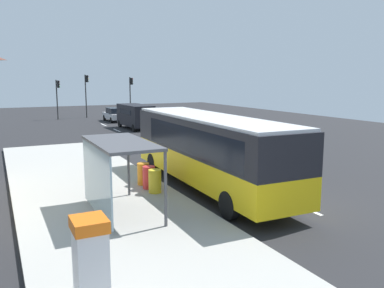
% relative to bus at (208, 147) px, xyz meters
% --- Properties ---
extents(ground_plane, '(56.00, 92.00, 0.04)m').
position_rel_bus_xyz_m(ground_plane, '(1.71, 11.26, -1.86)').
color(ground_plane, '#262628').
extents(sidewalk_platform, '(6.20, 30.00, 0.18)m').
position_rel_bus_xyz_m(sidewalk_platform, '(-4.69, -0.74, -1.75)').
color(sidewalk_platform, '#ADAAA3').
rests_on(sidewalk_platform, ground).
extents(lane_stripe_seg_1, '(0.16, 2.20, 0.01)m').
position_rel_bus_xyz_m(lane_stripe_seg_1, '(1.96, -3.74, -1.84)').
color(lane_stripe_seg_1, silver).
rests_on(lane_stripe_seg_1, ground).
extents(lane_stripe_seg_2, '(0.16, 2.20, 0.01)m').
position_rel_bus_xyz_m(lane_stripe_seg_2, '(1.96, 1.26, -1.84)').
color(lane_stripe_seg_2, silver).
rests_on(lane_stripe_seg_2, ground).
extents(lane_stripe_seg_3, '(0.16, 2.20, 0.01)m').
position_rel_bus_xyz_m(lane_stripe_seg_3, '(1.96, 6.26, -1.84)').
color(lane_stripe_seg_3, silver).
rests_on(lane_stripe_seg_3, ground).
extents(lane_stripe_seg_4, '(0.16, 2.20, 0.01)m').
position_rel_bus_xyz_m(lane_stripe_seg_4, '(1.96, 11.26, -1.84)').
color(lane_stripe_seg_4, silver).
rests_on(lane_stripe_seg_4, ground).
extents(lane_stripe_seg_5, '(0.16, 2.20, 0.01)m').
position_rel_bus_xyz_m(lane_stripe_seg_5, '(1.96, 16.26, -1.84)').
color(lane_stripe_seg_5, silver).
rests_on(lane_stripe_seg_5, ground).
extents(lane_stripe_seg_6, '(0.16, 2.20, 0.01)m').
position_rel_bus_xyz_m(lane_stripe_seg_6, '(1.96, 21.26, -1.84)').
color(lane_stripe_seg_6, silver).
rests_on(lane_stripe_seg_6, ground).
extents(lane_stripe_seg_7, '(0.16, 2.20, 0.01)m').
position_rel_bus_xyz_m(lane_stripe_seg_7, '(1.96, 26.26, -1.84)').
color(lane_stripe_seg_7, silver).
rests_on(lane_stripe_seg_7, ground).
extents(bus, '(2.69, 11.05, 3.21)m').
position_rel_bus_xyz_m(bus, '(0.00, 0.00, 0.00)').
color(bus, yellow).
rests_on(bus, ground).
extents(white_van, '(2.19, 5.27, 2.30)m').
position_rel_bus_xyz_m(white_van, '(3.91, 21.66, -0.50)').
color(white_van, black).
rests_on(white_van, ground).
extents(sedan_near, '(1.86, 4.41, 1.52)m').
position_rel_bus_xyz_m(sedan_near, '(4.01, 29.13, -1.05)').
color(sedan_near, '#B7B7BC').
rests_on(sedan_near, ground).
extents(ticket_machine, '(0.66, 0.76, 1.94)m').
position_rel_bus_xyz_m(ticket_machine, '(-6.65, -7.42, -0.67)').
color(ticket_machine, silver).
rests_on(ticket_machine, sidewalk_platform).
extents(recycling_bin_yellow, '(0.52, 0.52, 0.95)m').
position_rel_bus_xyz_m(recycling_bin_yellow, '(-2.49, -0.09, -1.19)').
color(recycling_bin_yellow, yellow).
rests_on(recycling_bin_yellow, sidewalk_platform).
extents(recycling_bin_red, '(0.52, 0.52, 0.95)m').
position_rel_bus_xyz_m(recycling_bin_red, '(-2.49, 0.61, -1.19)').
color(recycling_bin_red, red).
rests_on(recycling_bin_red, sidewalk_platform).
extents(recycling_bin_orange, '(0.52, 0.52, 0.95)m').
position_rel_bus_xyz_m(recycling_bin_orange, '(-2.49, 1.31, -1.19)').
color(recycling_bin_orange, orange).
rests_on(recycling_bin_orange, sidewalk_platform).
extents(traffic_light_near_side, '(0.49, 0.28, 4.92)m').
position_rel_bus_xyz_m(traffic_light_near_side, '(7.21, 33.23, 1.43)').
color(traffic_light_near_side, '#2D2D2D').
rests_on(traffic_light_near_side, ground).
extents(traffic_light_far_side, '(0.49, 0.28, 4.61)m').
position_rel_bus_xyz_m(traffic_light_far_side, '(-1.38, 34.03, 1.24)').
color(traffic_light_far_side, '#2D2D2D').
rests_on(traffic_light_far_side, ground).
extents(traffic_light_median, '(0.49, 0.28, 5.22)m').
position_rel_bus_xyz_m(traffic_light_median, '(2.11, 34.83, 1.62)').
color(traffic_light_median, '#2D2D2D').
rests_on(traffic_light_median, ground).
extents(bus_shelter, '(1.80, 4.00, 2.50)m').
position_rel_bus_xyz_m(bus_shelter, '(-4.70, -1.86, 0.25)').
color(bus_shelter, '#4C4C51').
rests_on(bus_shelter, sidewalk_platform).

